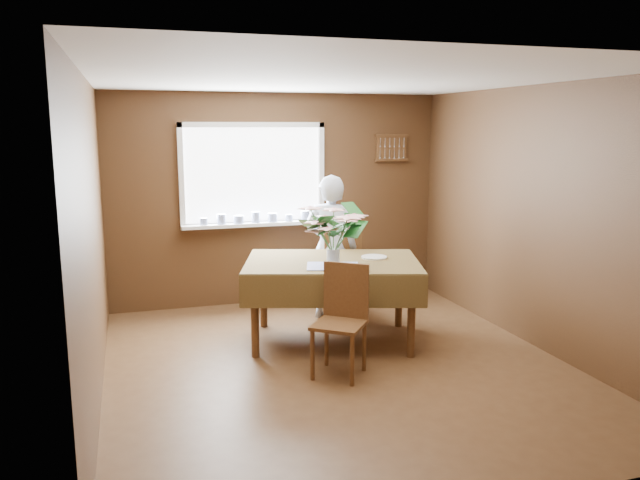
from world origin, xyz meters
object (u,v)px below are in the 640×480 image
object	(u,v)px
chair_near	(342,314)
flower_bouquet	(333,228)
dining_table	(332,271)
seated_woman	(331,247)
chair_far	(340,269)

from	to	relation	value
chair_near	flower_bouquet	bearing A→B (deg)	116.79
dining_table	seated_woman	bearing A→B (deg)	90.00
flower_bouquet	dining_table	bearing A→B (deg)	73.92
chair_far	dining_table	bearing A→B (deg)	68.75
chair_far	chair_near	size ratio (longest dim) A/B	1.05
dining_table	chair_near	world-z (taller)	chair_near
chair_far	seated_woman	xyz separation A→B (m)	(-0.12, -0.04, 0.26)
dining_table	chair_far	bearing A→B (deg)	83.00
seated_woman	flower_bouquet	xyz separation A→B (m)	(-0.28, -0.93, 0.37)
chair_near	seated_woman	bearing A→B (deg)	113.14
dining_table	flower_bouquet	size ratio (longest dim) A/B	3.11
chair_near	seated_woman	distance (m)	1.61
seated_woman	flower_bouquet	world-z (taller)	seated_woman
chair_far	flower_bouquet	world-z (taller)	flower_bouquet
dining_table	seated_woman	xyz separation A→B (m)	(0.23, 0.74, 0.08)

